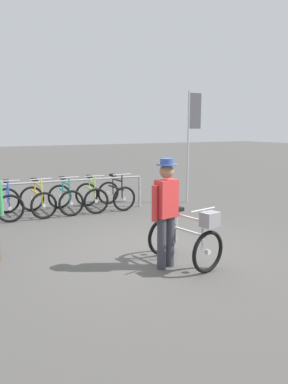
% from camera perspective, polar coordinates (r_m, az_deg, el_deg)
% --- Properties ---
extents(ground_plane, '(80.00, 80.00, 0.00)m').
position_cam_1_polar(ground_plane, '(6.57, 1.42, -9.37)').
color(ground_plane, '#514F4C').
extents(bike_rack_rail, '(4.60, 0.37, 0.88)m').
position_cam_1_polar(bike_rack_rail, '(9.44, -13.49, 0.72)').
color(bike_rack_rail, '#99999E').
rests_on(bike_rack_rail, ground).
extents(racked_bike_blue, '(0.73, 1.15, 0.98)m').
position_cam_1_polar(racked_bike_blue, '(9.53, -20.45, -1.59)').
color(racked_bike_blue, black).
rests_on(racked_bike_blue, ground).
extents(racked_bike_yellow, '(0.74, 1.16, 0.98)m').
position_cam_1_polar(racked_bike_yellow, '(9.60, -16.28, -1.28)').
color(racked_bike_yellow, black).
rests_on(racked_bike_yellow, ground).
extents(racked_bike_teal, '(0.67, 1.09, 0.97)m').
position_cam_1_polar(racked_bike_teal, '(9.71, -12.20, -0.97)').
color(racked_bike_teal, black).
rests_on(racked_bike_teal, ground).
extents(racked_bike_lime, '(0.77, 1.18, 0.98)m').
position_cam_1_polar(racked_bike_lime, '(9.88, -8.23, -0.66)').
color(racked_bike_lime, black).
rests_on(racked_bike_lime, ground).
extents(racked_bike_black, '(0.69, 1.11, 0.97)m').
position_cam_1_polar(racked_bike_black, '(10.09, -4.41, -0.36)').
color(racked_bike_black, black).
rests_on(racked_bike_black, ground).
extents(featured_bicycle, '(0.85, 1.23, 0.97)m').
position_cam_1_polar(featured_bicycle, '(5.91, 6.88, -7.14)').
color(featured_bicycle, black).
rests_on(featured_bicycle, ground).
extents(person_with_featured_bike, '(0.52, 0.32, 1.72)m').
position_cam_1_polar(person_with_featured_bike, '(5.64, 3.48, -2.63)').
color(person_with_featured_bike, '#383842').
rests_on(person_with_featured_bike, ground).
extents(banner_flag, '(0.45, 0.05, 3.20)m').
position_cam_1_polar(banner_flag, '(10.74, 7.54, 10.19)').
color(banner_flag, '#B2B2B7').
rests_on(banner_flag, ground).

